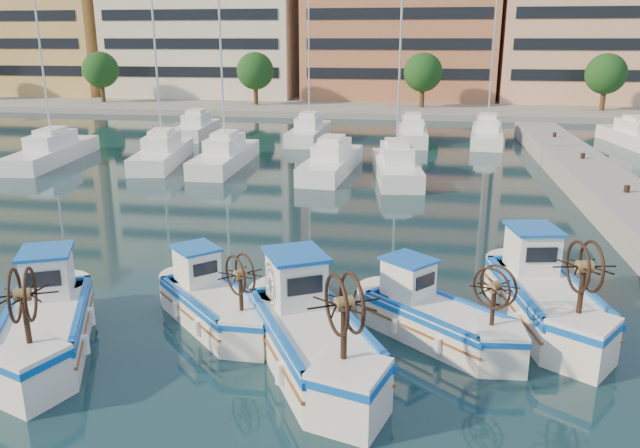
{
  "coord_description": "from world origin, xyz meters",
  "views": [
    {
      "loc": [
        4.16,
        -13.94,
        7.56
      ],
      "look_at": [
        0.88,
        6.13,
        1.5
      ],
      "focal_mm": 35.0,
      "sensor_mm": 36.0,
      "label": 1
    }
  ],
  "objects_px": {
    "fishing_boat_a": "(46,320)",
    "fishing_boat_d": "(434,314)",
    "fishing_boat_c": "(311,332)",
    "fishing_boat_b": "(212,300)",
    "fishing_boat_e": "(544,294)"
  },
  "relations": [
    {
      "from": "fishing_boat_a",
      "to": "fishing_boat_c",
      "type": "bearing_deg",
      "value": -21.32
    },
    {
      "from": "fishing_boat_b",
      "to": "fishing_boat_e",
      "type": "relative_size",
      "value": 0.77
    },
    {
      "from": "fishing_boat_a",
      "to": "fishing_boat_b",
      "type": "height_order",
      "value": "fishing_boat_a"
    },
    {
      "from": "fishing_boat_a",
      "to": "fishing_boat_e",
      "type": "bearing_deg",
      "value": -7.91
    },
    {
      "from": "fishing_boat_b",
      "to": "fishing_boat_c",
      "type": "distance_m",
      "value": 3.57
    },
    {
      "from": "fishing_boat_b",
      "to": "fishing_boat_d",
      "type": "height_order",
      "value": "fishing_boat_d"
    },
    {
      "from": "fishing_boat_a",
      "to": "fishing_boat_b",
      "type": "distance_m",
      "value": 4.2
    },
    {
      "from": "fishing_boat_b",
      "to": "fishing_boat_c",
      "type": "xyz_separation_m",
      "value": [
        3.07,
        -1.82,
        0.18
      ]
    },
    {
      "from": "fishing_boat_b",
      "to": "fishing_boat_c",
      "type": "bearing_deg",
      "value": -75.12
    },
    {
      "from": "fishing_boat_c",
      "to": "fishing_boat_e",
      "type": "relative_size",
      "value": 1.03
    },
    {
      "from": "fishing_boat_a",
      "to": "fishing_boat_d",
      "type": "relative_size",
      "value": 1.21
    },
    {
      "from": "fishing_boat_a",
      "to": "fishing_boat_c",
      "type": "xyz_separation_m",
      "value": [
        6.68,
        0.33,
        0.06
      ]
    },
    {
      "from": "fishing_boat_d",
      "to": "fishing_boat_c",
      "type": "bearing_deg",
      "value": 162.38
    },
    {
      "from": "fishing_boat_a",
      "to": "fishing_boat_d",
      "type": "distance_m",
      "value": 9.85
    },
    {
      "from": "fishing_boat_b",
      "to": "fishing_boat_e",
      "type": "height_order",
      "value": "fishing_boat_e"
    }
  ]
}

